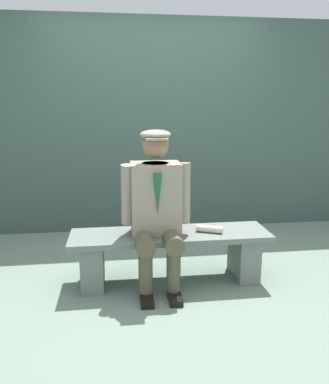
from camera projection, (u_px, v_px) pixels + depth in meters
name	position (u px, v px, depth m)	size (l,w,h in m)	color
ground_plane	(170.00, 281.00, 3.26)	(30.00, 30.00, 0.00)	slate
bench	(170.00, 250.00, 3.20)	(1.66, 0.44, 0.43)	slate
seated_man	(156.00, 205.00, 3.03)	(0.57, 0.59, 1.29)	gray
rolled_magazine	(210.00, 229.00, 3.16)	(0.06, 0.06, 0.22)	beige
stadium_wall	(152.00, 127.00, 4.47)	(12.00, 0.24, 2.42)	#3C514B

